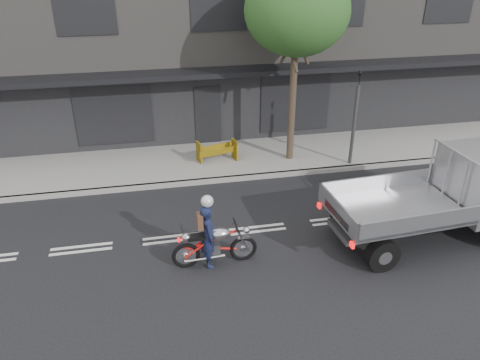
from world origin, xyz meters
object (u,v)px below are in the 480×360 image
object	(u,v)px
rider	(208,236)
construction_barrier	(218,153)
street_tree	(297,11)
traffic_light_pole	(354,123)
motorcycle	(215,244)
flatbed_ute	(470,187)

from	to	relation	value
rider	construction_barrier	xyz separation A→B (m)	(1.12, 5.60, -0.30)
rider	construction_barrier	distance (m)	5.72
street_tree	traffic_light_pole	distance (m)	4.23
traffic_light_pole	motorcycle	xyz separation A→B (m)	(-5.61, -4.64, -1.08)
construction_barrier	street_tree	bearing A→B (deg)	-2.41
street_tree	flatbed_ute	bearing A→B (deg)	-58.20
traffic_light_pole	flatbed_ute	size ratio (longest dim) A/B	0.64
traffic_light_pole	motorcycle	bearing A→B (deg)	-140.39
traffic_light_pole	rider	distance (m)	7.44
street_tree	construction_barrier	bearing A→B (deg)	177.59
flatbed_ute	construction_barrier	bearing A→B (deg)	133.67
flatbed_ute	construction_barrier	xyz separation A→B (m)	(-5.98, 5.51, -0.87)
rider	flatbed_ute	distance (m)	7.13
traffic_light_pole	rider	xyz separation A→B (m)	(-5.76, -4.64, -0.81)
motorcycle	construction_barrier	size ratio (longest dim) A/B	1.55
traffic_light_pole	construction_barrier	world-z (taller)	traffic_light_pole
motorcycle	traffic_light_pole	bearing A→B (deg)	39.06
street_tree	rider	xyz separation A→B (m)	(-3.76, -5.49, -4.44)
motorcycle	flatbed_ute	size ratio (longest dim) A/B	0.40
motorcycle	rider	world-z (taller)	rider
motorcycle	rider	bearing A→B (deg)	179.45
rider	flatbed_ute	xyz separation A→B (m)	(7.10, 0.09, 0.57)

